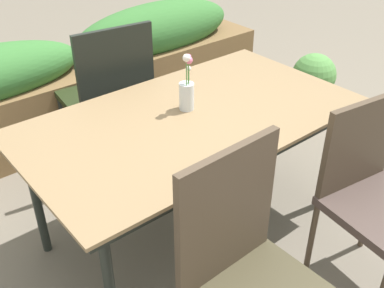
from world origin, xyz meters
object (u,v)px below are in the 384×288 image
(chair_near_left, at_px, (250,272))
(potted_plant, at_px, (312,86))
(chair_near_right, at_px, (374,191))
(dining_table, at_px, (192,124))
(planter_box, at_px, (82,79))
(flower_vase, at_px, (187,91))
(chair_far_side, at_px, (109,92))

(chair_near_left, xyz_separation_m, potted_plant, (1.87, 1.15, -0.27))
(chair_near_left, bearing_deg, chair_near_right, 177.71)
(dining_table, bearing_deg, planter_box, 85.97)
(flower_vase, bearing_deg, dining_table, -108.89)
(dining_table, height_order, potted_plant, dining_table)
(dining_table, relative_size, flower_vase, 5.62)
(flower_vase, relative_size, planter_box, 0.10)
(chair_near_right, xyz_separation_m, planter_box, (-0.28, 2.15, -0.15))
(potted_plant, bearing_deg, dining_table, -165.72)
(chair_near_right, distance_m, flower_vase, 0.96)
(planter_box, bearing_deg, potted_plant, -35.04)
(dining_table, height_order, chair_far_side, chair_far_side)
(chair_far_side, relative_size, planter_box, 0.32)
(potted_plant, bearing_deg, chair_near_left, -148.50)
(chair_far_side, bearing_deg, flower_vase, -80.04)
(chair_far_side, xyz_separation_m, potted_plant, (1.52, -0.38, -0.28))
(chair_near_right, relative_size, potted_plant, 1.76)
(dining_table, bearing_deg, flower_vase, 71.11)
(chair_far_side, distance_m, flower_vase, 0.75)
(chair_near_left, bearing_deg, dining_table, -116.96)
(planter_box, height_order, potted_plant, planter_box)
(chair_near_left, bearing_deg, potted_plant, -149.65)
(flower_vase, bearing_deg, chair_near_right, -67.18)
(chair_near_right, height_order, flower_vase, flower_vase)
(flower_vase, bearing_deg, potted_plant, 12.04)
(dining_table, relative_size, chair_near_right, 1.80)
(dining_table, bearing_deg, potted_plant, 14.28)
(chair_near_left, relative_size, flower_vase, 3.38)
(chair_near_right, xyz_separation_m, flower_vase, (-0.36, 0.85, 0.27))
(chair_near_right, distance_m, planter_box, 2.17)
(chair_far_side, bearing_deg, potted_plant, -7.45)
(planter_box, bearing_deg, chair_near_right, -82.50)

